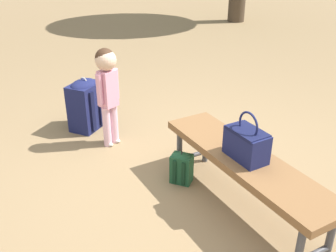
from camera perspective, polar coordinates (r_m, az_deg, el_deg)
name	(u,v)px	position (r m, az deg, el deg)	size (l,w,h in m)	color
ground_plane	(196,179)	(3.44, 4.06, -7.69)	(40.00, 40.00, 0.00)	#8C704C
park_bench	(245,164)	(2.95, 11.17, -5.41)	(1.64, 0.61, 0.45)	brown
handbag	(247,143)	(2.85, 11.35, -2.42)	(0.34, 0.22, 0.37)	#191E4C
child_standing	(107,82)	(3.74, -8.83, 6.30)	(0.20, 0.26, 0.98)	#E5B2C6
backpack_large	(85,103)	(4.25, -11.92, 3.25)	(0.39, 0.42, 0.58)	#191E4C
backpack_small	(182,167)	(3.32, 2.00, -5.95)	(0.22, 0.20, 0.29)	#1E4C2D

